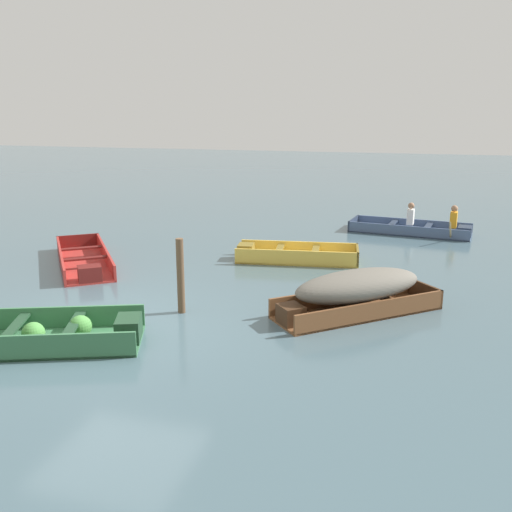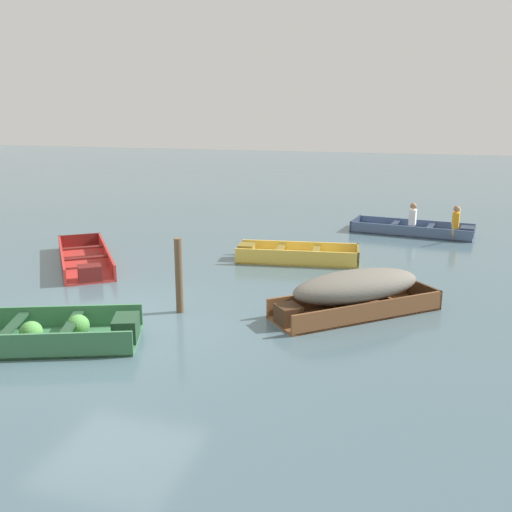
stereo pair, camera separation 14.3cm
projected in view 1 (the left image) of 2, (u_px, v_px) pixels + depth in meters
The scene contains 7 objects.
ground_plane at pixel (114, 326), 9.39m from camera, with size 80.00×80.00×0.00m, color #47606B.
dinghy_green_foreground at pixel (55, 335), 8.62m from camera, with size 3.11×2.16×0.39m.
skiff_red_near_moored at pixel (84, 261), 12.93m from camera, with size 2.86×3.34×0.35m.
skiff_yellow_mid_moored at pixel (292, 255), 13.38m from camera, with size 2.92×1.34×0.36m.
skiff_wooden_brown_far_moored at pixel (357, 290), 9.82m from camera, with size 2.87×2.68×0.78m.
rowboat_slate_blue_with_crew at pixel (417, 228), 16.29m from camera, with size 3.47×2.39×0.88m.
mooring_post at pixel (181, 276), 9.83m from camera, with size 0.13×0.13×1.33m, color brown.
Camera 1 is at (4.67, -7.82, 3.46)m, focal length 40.00 mm.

